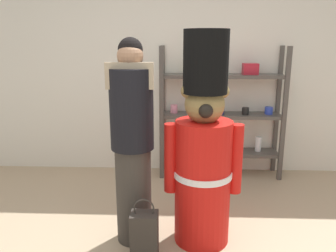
{
  "coord_description": "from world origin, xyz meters",
  "views": [
    {
      "loc": [
        0.13,
        -2.08,
        1.66
      ],
      "look_at": [
        0.03,
        0.51,
        1.0
      ],
      "focal_mm": 36.15,
      "sensor_mm": 36.0,
      "label": 1
    }
  ],
  "objects_px": {
    "teddy_bear_guard": "(203,154)",
    "merchandise_shelf": "(221,112)",
    "person_shopper": "(132,142)",
    "shopping_bag": "(144,236)"
  },
  "relations": [
    {
      "from": "teddy_bear_guard",
      "to": "merchandise_shelf",
      "type": "bearing_deg",
      "value": 78.13
    },
    {
      "from": "merchandise_shelf",
      "to": "person_shopper",
      "type": "height_order",
      "value": "person_shopper"
    },
    {
      "from": "merchandise_shelf",
      "to": "shopping_bag",
      "type": "distance_m",
      "value": 2.02
    },
    {
      "from": "merchandise_shelf",
      "to": "person_shopper",
      "type": "relative_size",
      "value": 0.95
    },
    {
      "from": "shopping_bag",
      "to": "merchandise_shelf",
      "type": "bearing_deg",
      "value": 66.66
    },
    {
      "from": "merchandise_shelf",
      "to": "shopping_bag",
      "type": "bearing_deg",
      "value": -113.34
    },
    {
      "from": "person_shopper",
      "to": "shopping_bag",
      "type": "height_order",
      "value": "person_shopper"
    },
    {
      "from": "shopping_bag",
      "to": "teddy_bear_guard",
      "type": "bearing_deg",
      "value": 33.35
    },
    {
      "from": "merchandise_shelf",
      "to": "shopping_bag",
      "type": "height_order",
      "value": "merchandise_shelf"
    },
    {
      "from": "teddy_bear_guard",
      "to": "person_shopper",
      "type": "xyz_separation_m",
      "value": [
        -0.57,
        -0.01,
        0.1
      ]
    }
  ]
}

